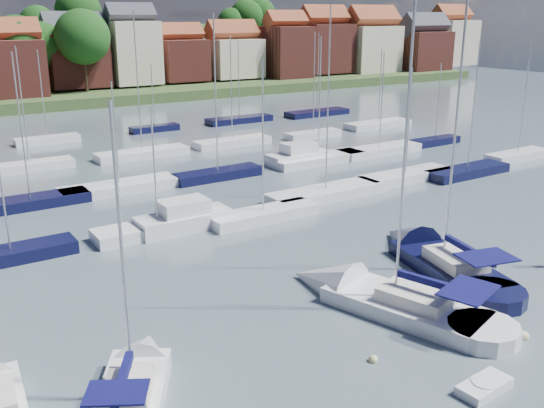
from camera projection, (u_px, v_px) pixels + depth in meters
ground at (149, 165)px, 63.04m from camera, size 260.00×260.00×0.00m
sailboat_left at (135, 386)px, 24.96m from camera, size 6.98×9.63×13.19m
sailboat_centre at (374, 298)px, 32.77m from camera, size 7.22×13.65×17.87m
sailboat_navy at (432, 258)px, 38.17m from camera, size 6.57×13.59×18.12m
tender at (484, 387)px, 25.18m from camera, size 2.60×1.36×0.54m
buoy_c at (373, 361)px, 27.39m from camera, size 0.43×0.43×0.43m
buoy_d at (523, 338)px, 29.36m from camera, size 0.52×0.52×0.52m
buoy_e at (426, 263)px, 38.27m from camera, size 0.45×0.45×0.45m
marina_field at (185, 168)px, 60.02m from camera, size 79.62×41.41×15.93m
far_shore_town at (1, 63)px, 137.01m from camera, size 212.46×90.00×22.27m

